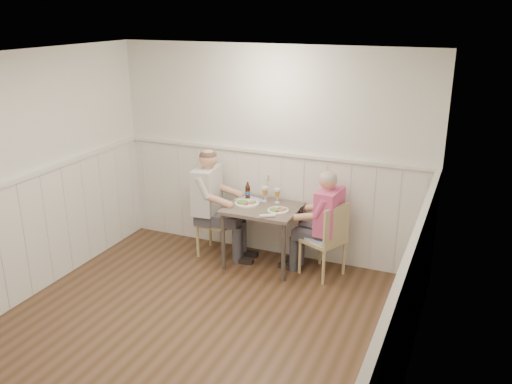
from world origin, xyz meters
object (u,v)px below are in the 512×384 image
beer_bottle (248,192)px  grass_vase (266,188)px  diner_cream (211,211)px  chair_left (212,217)px  man_in_pink (325,231)px  chair_right (326,237)px  dining_table (263,215)px

beer_bottle → grass_vase: grass_vase is taller
diner_cream → beer_bottle: 0.53m
grass_vase → chair_left: bearing=-163.6°
man_in_pink → grass_vase: size_ratio=3.85×
chair_right → man_in_pink: 0.07m
dining_table → grass_vase: 0.37m
dining_table → diner_cream: size_ratio=0.61×
dining_table → diner_cream: 0.70m
man_in_pink → beer_bottle: (-1.03, 0.13, 0.31)m
man_in_pink → grass_vase: man_in_pink is taller
dining_table → man_in_pink: 0.77m
beer_bottle → chair_right: bearing=-8.8°
man_in_pink → beer_bottle: bearing=173.0°
chair_left → grass_vase: 0.80m
grass_vase → dining_table: bearing=-77.6°
beer_bottle → grass_vase: bearing=19.9°
chair_right → beer_bottle: 1.13m
chair_right → chair_left: (-1.50, 0.05, -0.01)m
dining_table → grass_vase: grass_vase is taller
beer_bottle → grass_vase: (0.22, 0.08, 0.05)m
dining_table → diner_cream: bearing=-179.6°
dining_table → chair_left: 0.73m
chair_right → chair_left: 1.50m
chair_left → man_in_pink: (1.47, -0.01, 0.06)m
dining_table → man_in_pink: bearing=4.0°
man_in_pink → diner_cream: diner_cream is taller
chair_left → man_in_pink: man_in_pink is taller
chair_left → beer_bottle: bearing=14.7°
beer_bottle → dining_table: bearing=-33.6°
diner_cream → dining_table: bearing=0.4°
man_in_pink → diner_cream: (-1.45, -0.06, 0.05)m
chair_left → man_in_pink: size_ratio=0.69×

